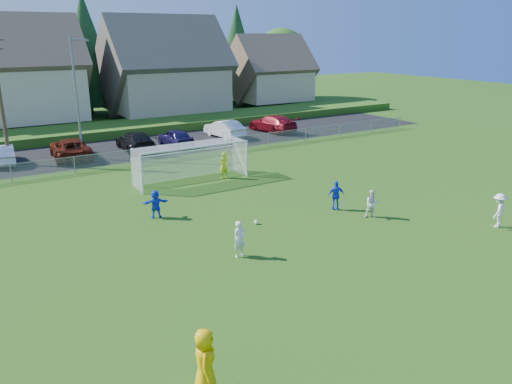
# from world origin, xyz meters

# --- Properties ---
(ground) EXTENTS (160.00, 160.00, 0.00)m
(ground) POSITION_xyz_m (0.00, 0.00, 0.00)
(ground) COLOR #193D0C
(ground) RESTS_ON ground
(asphalt_lot) EXTENTS (60.00, 60.00, 0.00)m
(asphalt_lot) POSITION_xyz_m (0.00, 27.50, 0.01)
(asphalt_lot) COLOR black
(asphalt_lot) RESTS_ON ground
(grass_embankment) EXTENTS (70.00, 6.00, 0.80)m
(grass_embankment) POSITION_xyz_m (0.00, 35.00, 0.40)
(grass_embankment) COLOR #1E420F
(grass_embankment) RESTS_ON ground
(soccer_ball) EXTENTS (0.22, 0.22, 0.22)m
(soccer_ball) POSITION_xyz_m (-0.52, 7.16, 0.11)
(soccer_ball) COLOR white
(soccer_ball) RESTS_ON ground
(referee) EXTENTS (0.95, 1.10, 1.91)m
(referee) POSITION_xyz_m (-8.25, -2.63, 0.95)
(referee) COLOR #E7AD04
(referee) RESTS_ON ground
(player_white_a) EXTENTS (0.63, 0.45, 1.61)m
(player_white_a) POSITION_xyz_m (-3.16, 4.30, 0.81)
(player_white_a) COLOR silver
(player_white_a) RESTS_ON ground
(player_white_b) EXTENTS (0.93, 0.87, 1.52)m
(player_white_b) POSITION_xyz_m (5.13, 4.76, 0.76)
(player_white_b) COLOR silver
(player_white_b) RESTS_ON ground
(player_white_c) EXTENTS (1.27, 0.97, 1.73)m
(player_white_c) POSITION_xyz_m (9.49, 0.49, 0.87)
(player_white_c) COLOR silver
(player_white_c) RESTS_ON ground
(player_blue_a) EXTENTS (1.03, 0.72, 1.63)m
(player_blue_a) POSITION_xyz_m (4.36, 6.74, 0.81)
(player_blue_a) COLOR blue
(player_blue_a) RESTS_ON ground
(player_blue_b) EXTENTS (1.45, 0.74, 1.49)m
(player_blue_b) POSITION_xyz_m (-4.44, 10.78, 0.75)
(player_blue_b) COLOR blue
(player_blue_b) RESTS_ON ground
(goalkeeper) EXTENTS (0.65, 0.44, 1.75)m
(goalkeeper) POSITION_xyz_m (2.15, 15.49, 0.88)
(goalkeeper) COLOR #CEEA1B
(goalkeeper) RESTS_ON ground
(car_b) EXTENTS (1.76, 4.43, 1.43)m
(car_b) POSITION_xyz_m (-9.88, 27.48, 0.72)
(car_b) COLOR silver
(car_b) RESTS_ON ground
(car_c) EXTENTS (3.00, 5.81, 1.57)m
(car_c) POSITION_xyz_m (-5.25, 26.61, 0.78)
(car_c) COLOR #541609
(car_c) RESTS_ON ground
(car_d) EXTENTS (2.36, 5.44, 1.56)m
(car_d) POSITION_xyz_m (-0.08, 26.56, 0.78)
(car_d) COLOR black
(car_d) RESTS_ON ground
(car_e) EXTENTS (1.89, 4.45, 1.50)m
(car_e) POSITION_xyz_m (3.38, 26.39, 0.75)
(car_e) COLOR #17123F
(car_e) RESTS_ON ground
(car_f) EXTENTS (2.02, 4.96, 1.60)m
(car_f) POSITION_xyz_m (8.74, 27.48, 0.80)
(car_f) COLOR silver
(car_f) RESTS_ON ground
(car_g) EXTENTS (3.02, 5.86, 1.62)m
(car_g) POSITION_xyz_m (14.09, 27.51, 0.81)
(car_g) COLOR maroon
(car_g) RESTS_ON ground
(soccer_goal) EXTENTS (7.42, 1.90, 2.50)m
(soccer_goal) POSITION_xyz_m (0.00, 16.05, 1.63)
(soccer_goal) COLOR white
(soccer_goal) RESTS_ON ground
(chainlink_fence) EXTENTS (52.06, 0.06, 1.20)m
(chainlink_fence) POSITION_xyz_m (0.00, 22.00, 0.63)
(chainlink_fence) COLOR gray
(chainlink_fence) RESTS_ON ground
(streetlight) EXTENTS (1.38, 0.18, 9.00)m
(streetlight) POSITION_xyz_m (-4.45, 26.00, 4.84)
(streetlight) COLOR slate
(streetlight) RESTS_ON ground
(utility_pole) EXTENTS (1.60, 0.26, 10.00)m
(utility_pole) POSITION_xyz_m (-9.50, 27.00, 5.15)
(utility_pole) COLOR #473321
(utility_pole) RESTS_ON ground
(houses_row) EXTENTS (53.90, 11.45, 13.27)m
(houses_row) POSITION_xyz_m (1.97, 42.46, 7.33)
(houses_row) COLOR tan
(houses_row) RESTS_ON ground
(tree_row) EXTENTS (65.98, 12.36, 13.80)m
(tree_row) POSITION_xyz_m (1.04, 48.74, 6.91)
(tree_row) COLOR #382616
(tree_row) RESTS_ON ground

